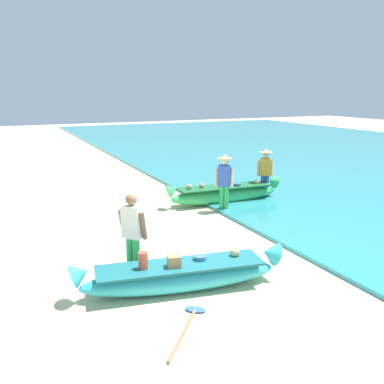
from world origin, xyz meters
name	(u,v)px	position (x,y,z in m)	size (l,w,h in m)	color
ground_plane	(186,272)	(0.00, 0.00, 0.00)	(80.00, 80.00, 0.00)	beige
boat_cyan_foreground	(181,275)	(-0.43, -0.70, 0.29)	(3.98, 1.32, 0.81)	#33B2BC
boat_green_midground	(224,194)	(3.32, 4.38, 0.32)	(3.99, 0.94, 0.86)	#38B760
person_vendor_hatted	(224,179)	(2.84, 3.56, 1.01)	(0.56, 0.50, 1.75)	green
person_tourist_customer	(132,233)	(-1.10, 0.03, 0.98)	(0.52, 0.55, 1.74)	green
person_vendor_assistant	(265,170)	(4.85, 4.35, 0.99)	(0.55, 0.50, 1.71)	#3D5BA8
paddle	(188,324)	(-0.82, -1.88, 0.03)	(1.17, 1.35, 0.05)	#8E6B47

